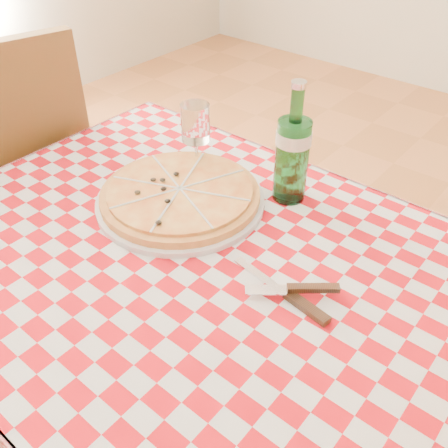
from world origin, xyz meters
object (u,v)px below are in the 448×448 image
at_px(dining_table, 213,302).
at_px(chair_far, 10,177).
at_px(pizza_plate, 180,194).
at_px(wine_glass, 196,139).
at_px(water_bottle, 293,143).

height_order(dining_table, chair_far, chair_far).
height_order(pizza_plate, wine_glass, wine_glass).
bearing_deg(wine_glass, chair_far, -162.10).
bearing_deg(wine_glass, water_bottle, 11.29).
bearing_deg(dining_table, pizza_plate, 149.10).
relative_size(pizza_plate, wine_glass, 2.18).
height_order(chair_far, pizza_plate, chair_far).
bearing_deg(dining_table, wine_glass, 136.65).
xyz_separation_m(dining_table, pizza_plate, (-0.19, 0.12, 0.12)).
height_order(chair_far, wine_glass, chair_far).
bearing_deg(pizza_plate, wine_glass, 116.95).
bearing_deg(chair_far, water_bottle, -149.51).
distance_m(water_bottle, wine_glass, 0.25).
xyz_separation_m(pizza_plate, water_bottle, (0.17, 0.18, 0.11)).
bearing_deg(dining_table, water_bottle, 93.91).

